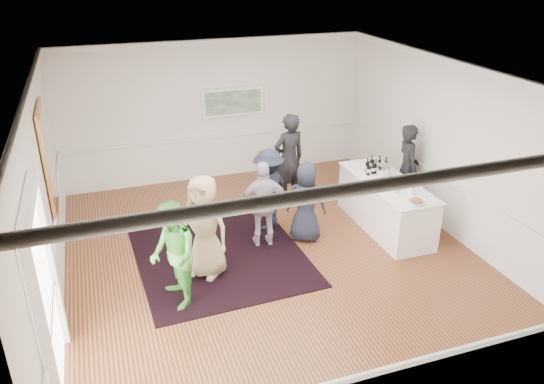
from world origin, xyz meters
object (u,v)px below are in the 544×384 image
object	(u,v)px
guest_dark_a	(269,190)
ice_bucket	(383,171)
guest_navy	(306,202)
nut_bowl	(417,202)
serving_table	(385,204)
guest_green	(173,256)
guest_tan	(204,227)
bartender	(407,168)
guest_lilac	(264,204)
guest_dark_b	(289,159)

from	to	relation	value
guest_dark_a	ice_bucket	bearing A→B (deg)	128.33
guest_navy	nut_bowl	size ratio (longest dim) A/B	5.27
serving_table	guest_green	xyz separation A→B (m)	(-4.24, -1.13, 0.35)
guest_tan	nut_bowl	size ratio (longest dim) A/B	6.15
guest_green	guest_navy	bearing A→B (deg)	108.63
bartender	guest_navy	distance (m)	2.45
serving_table	bartender	size ratio (longest dim) A/B	1.30
guest_tan	guest_green	bearing A→B (deg)	-89.37
guest_lilac	nut_bowl	size ratio (longest dim) A/B	5.62
guest_tan	guest_navy	xyz separation A→B (m)	(2.00, 0.55, -0.13)
nut_bowl	guest_green	bearing A→B (deg)	-178.39
guest_lilac	nut_bowl	xyz separation A→B (m)	(2.38, -1.15, 0.20)
guest_tan	guest_dark_a	xyz separation A→B (m)	(1.50, 1.19, -0.08)
guest_tan	guest_lilac	size ratio (longest dim) A/B	1.09
guest_green	nut_bowl	size ratio (longest dim) A/B	5.88
serving_table	ice_bucket	world-z (taller)	ice_bucket
serving_table	guest_dark_a	world-z (taller)	guest_dark_a
bartender	guest_dark_a	xyz separation A→B (m)	(-2.91, 0.17, -0.12)
serving_table	bartender	distance (m)	1.04
guest_green	guest_dark_b	bearing A→B (deg)	128.04
serving_table	guest_dark_b	size ratio (longest dim) A/B	1.23
bartender	serving_table	bearing A→B (deg)	137.02
guest_dark_b	nut_bowl	world-z (taller)	guest_dark_b
bartender	nut_bowl	xyz separation A→B (m)	(-0.81, -1.56, 0.09)
guest_dark_b	guest_navy	size ratio (longest dim) A/B	1.29
serving_table	guest_navy	world-z (taller)	guest_navy
guest_tan	guest_dark_b	bearing A→B (deg)	87.03
guest_navy	guest_lilac	bearing A→B (deg)	25.17
guest_dark_a	guest_navy	world-z (taller)	guest_dark_a
guest_dark_a	guest_navy	size ratio (longest dim) A/B	1.06
serving_table	guest_tan	size ratio (longest dim) A/B	1.36
guest_lilac	guest_navy	distance (m)	0.79
guest_lilac	nut_bowl	distance (m)	2.65
serving_table	bartender	bearing A→B (deg)	35.18
guest_tan	nut_bowl	distance (m)	3.64
bartender	guest_tan	bearing A→B (deg)	114.84
guest_dark_b	guest_tan	bearing A→B (deg)	31.67
guest_tan	guest_green	world-z (taller)	guest_tan
guest_tan	guest_green	xyz separation A→B (m)	(-0.61, -0.66, -0.04)
ice_bucket	nut_bowl	world-z (taller)	ice_bucket
guest_green	guest_lilac	xyz separation A→B (m)	(1.83, 1.27, -0.04)
guest_lilac	guest_dark_a	world-z (taller)	guest_lilac
guest_dark_b	ice_bucket	world-z (taller)	guest_dark_b
guest_tan	guest_dark_b	world-z (taller)	guest_dark_b
bartender	guest_dark_b	world-z (taller)	guest_dark_b
ice_bucket	nut_bowl	bearing A→B (deg)	-92.56
guest_green	guest_dark_a	bearing A→B (deg)	125.01
serving_table	guest_dark_b	xyz separation A→B (m)	(-1.36, 1.67, 0.49)
guest_dark_a	nut_bowl	xyz separation A→B (m)	(2.10, -1.73, 0.21)
serving_table	guest_green	size ratio (longest dim) A/B	1.42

